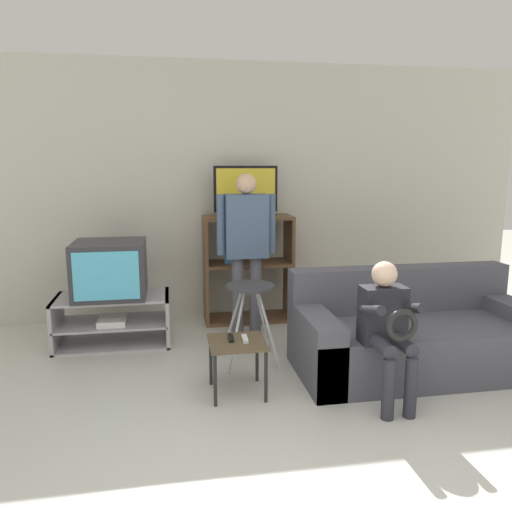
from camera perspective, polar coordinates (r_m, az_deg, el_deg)
The scene contains 12 objects.
wall_back at distance 5.22m, azimuth -3.27°, elevation 7.30°, with size 6.40×0.06×2.60m.
tv_stand at distance 4.66m, azimuth -16.01°, elevation -7.08°, with size 0.99×0.52×0.44m.
television_main at distance 4.56m, azimuth -16.34°, elevation -1.44°, with size 0.61×0.58×0.49m.
media_shelf at distance 5.07m, azimuth -0.95°, elevation -1.33°, with size 0.89×0.40×1.08m.
television_flat at distance 4.97m, azimuth -1.19°, elevation 7.29°, with size 0.63×0.20×0.49m.
folding_stool at distance 3.97m, azimuth -0.68°, elevation -4.84°, with size 0.44×0.43×0.65m.
snack_table at distance 3.52m, azimuth -2.19°, elevation -10.54°, with size 0.39×0.39×0.38m.
remote_control_black at distance 3.53m, azimuth -2.90°, elevation -9.35°, with size 0.04×0.14×0.02m, color black.
remote_control_white at distance 3.52m, azimuth -1.28°, elevation -9.42°, with size 0.04×0.14×0.02m, color silver.
couch at distance 4.13m, azimuth 17.53°, elevation -8.74°, with size 1.84×0.85×0.76m.
person_standing_adult at distance 4.50m, azimuth -1.12°, elevation 1.78°, with size 0.53×0.20×1.51m.
person_seated_child at distance 3.42m, azimuth 14.78°, elevation -7.37°, with size 0.33×0.43×0.96m.
Camera 1 is at (-0.61, -1.86, 1.59)m, focal length 35.00 mm.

